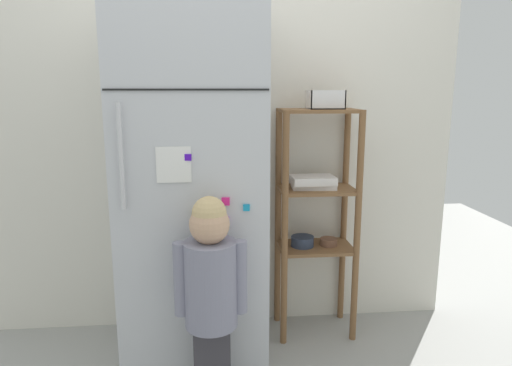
% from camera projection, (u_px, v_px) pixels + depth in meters
% --- Properties ---
extents(ground_plane, '(6.00, 6.00, 0.00)m').
position_uv_depth(ground_plane, '(228.00, 351.00, 2.47)').
color(ground_plane, '#999993').
extents(kitchen_wall_back, '(2.69, 0.03, 2.35)m').
position_uv_depth(kitchen_wall_back, '(223.00, 129.00, 2.59)').
color(kitchen_wall_back, silver).
rests_on(kitchen_wall_back, ground).
extents(refrigerator, '(0.70, 0.66, 1.85)m').
position_uv_depth(refrigerator, '(193.00, 185.00, 2.29)').
color(refrigerator, silver).
rests_on(refrigerator, ground).
extents(child_standing, '(0.31, 0.23, 0.97)m').
position_uv_depth(child_standing, '(211.00, 283.00, 1.93)').
color(child_standing, '#3A383E').
rests_on(child_standing, ground).
extents(pantry_shelf_unit, '(0.43, 0.29, 1.29)m').
position_uv_depth(pantry_shelf_unit, '(315.00, 205.00, 2.54)').
color(pantry_shelf_unit, brown).
rests_on(pantry_shelf_unit, ground).
extents(fruit_bin, '(0.19, 0.15, 0.10)m').
position_uv_depth(fruit_bin, '(326.00, 101.00, 2.43)').
color(fruit_bin, white).
rests_on(fruit_bin, pantry_shelf_unit).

